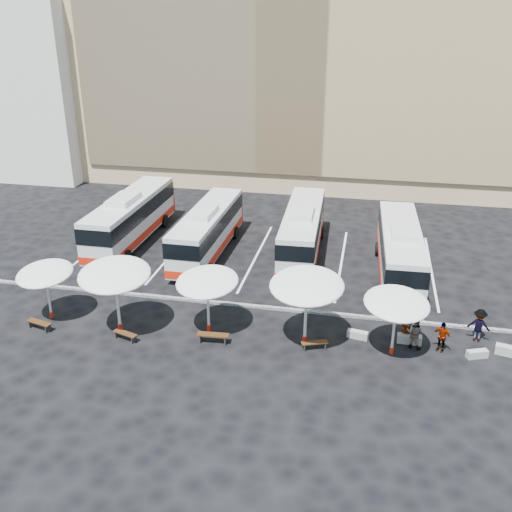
% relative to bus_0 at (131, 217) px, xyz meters
% --- Properties ---
extents(ground, '(120.00, 120.00, 0.00)m').
position_rel_bus_0_xyz_m(ground, '(9.72, -8.91, -1.95)').
color(ground, black).
rests_on(ground, ground).
extents(sandstone_building, '(42.00, 18.25, 29.60)m').
position_rel_bus_0_xyz_m(sandstone_building, '(9.72, 22.96, 10.68)').
color(sandstone_building, tan).
rests_on(sandstone_building, ground).
extents(apartment_block, '(14.00, 14.00, 18.00)m').
position_rel_bus_0_xyz_m(apartment_block, '(-18.28, 19.09, 7.05)').
color(apartment_block, silver).
rests_on(apartment_block, ground).
extents(curb_divider, '(34.00, 0.25, 0.15)m').
position_rel_bus_0_xyz_m(curb_divider, '(9.72, -8.41, -1.87)').
color(curb_divider, black).
rests_on(curb_divider, ground).
extents(bay_lines, '(24.15, 12.00, 0.01)m').
position_rel_bus_0_xyz_m(bay_lines, '(9.72, -0.91, -1.94)').
color(bay_lines, white).
rests_on(bay_lines, ground).
extents(bus_0, '(2.84, 12.03, 3.82)m').
position_rel_bus_0_xyz_m(bus_0, '(0.00, 0.00, 0.00)').
color(bus_0, silver).
rests_on(bus_0, ground).
extents(bus_1, '(2.73, 11.36, 3.60)m').
position_rel_bus_0_xyz_m(bus_1, '(6.24, -1.12, -0.11)').
color(bus_1, silver).
rests_on(bus_1, ground).
extents(bus_2, '(3.02, 11.57, 3.65)m').
position_rel_bus_0_xyz_m(bus_2, '(12.82, 0.08, -0.09)').
color(bus_2, silver).
rests_on(bus_2, ground).
extents(bus_3, '(2.99, 11.59, 3.65)m').
position_rel_bus_0_xyz_m(bus_3, '(19.44, -2.26, -0.08)').
color(bus_3, silver).
rests_on(bus_3, ground).
extents(sunshade_0, '(3.36, 3.39, 3.23)m').
position_rel_bus_0_xyz_m(sunshade_0, '(0.09, -11.91, 0.80)').
color(sunshade_0, silver).
rests_on(sunshade_0, ground).
extents(sunshade_1, '(4.60, 4.64, 3.97)m').
position_rel_bus_0_xyz_m(sunshade_1, '(4.52, -12.48, 1.42)').
color(sunshade_1, silver).
rests_on(sunshade_1, ground).
extents(sunshade_2, '(3.95, 3.99, 3.48)m').
position_rel_bus_0_xyz_m(sunshade_2, '(9.25, -11.52, 1.01)').
color(sunshade_2, silver).
rests_on(sunshade_2, ground).
extents(sunshade_3, '(3.94, 3.98, 3.96)m').
position_rel_bus_0_xyz_m(sunshade_3, '(14.51, -11.73, 1.42)').
color(sunshade_3, silver).
rests_on(sunshade_3, ground).
extents(sunshade_4, '(4.05, 4.08, 3.39)m').
position_rel_bus_0_xyz_m(sunshade_4, '(18.96, -11.81, 0.93)').
color(sunshade_4, silver).
rests_on(sunshade_4, ground).
extents(wood_bench_0, '(1.56, 0.77, 0.46)m').
position_rel_bus_0_xyz_m(wood_bench_0, '(0.15, -13.23, -1.59)').
color(wood_bench_0, '#321B0B').
rests_on(wood_bench_0, ground).
extents(wood_bench_1, '(1.46, 0.80, 0.43)m').
position_rel_bus_0_xyz_m(wood_bench_1, '(5.20, -13.31, -1.62)').
color(wood_bench_1, '#321B0B').
rests_on(wood_bench_1, ground).
extents(wood_bench_2, '(1.70, 0.56, 0.51)m').
position_rel_bus_0_xyz_m(wood_bench_2, '(9.80, -12.63, -1.56)').
color(wood_bench_2, '#321B0B').
rests_on(wood_bench_2, ground).
extents(wood_bench_3, '(1.41, 0.84, 0.42)m').
position_rel_bus_0_xyz_m(wood_bench_3, '(15.07, -12.18, -1.63)').
color(wood_bench_3, '#321B0B').
rests_on(wood_bench_3, ground).
extents(conc_bench_0, '(1.14, 0.56, 0.41)m').
position_rel_bus_0_xyz_m(conc_bench_0, '(17.21, -10.64, -1.74)').
color(conc_bench_0, gray).
rests_on(conc_bench_0, ground).
extents(conc_bench_1, '(1.26, 0.46, 0.47)m').
position_rel_bus_0_xyz_m(conc_bench_1, '(19.88, -10.59, -1.72)').
color(conc_bench_1, gray).
rests_on(conc_bench_1, ground).
extents(conc_bench_2, '(1.13, 0.73, 0.40)m').
position_rel_bus_0_xyz_m(conc_bench_2, '(23.17, -11.30, -1.75)').
color(conc_bench_2, gray).
rests_on(conc_bench_2, ground).
extents(conc_bench_3, '(1.36, 0.72, 0.49)m').
position_rel_bus_0_xyz_m(conc_bench_3, '(24.77, -10.76, -1.71)').
color(conc_bench_3, gray).
rests_on(conc_bench_3, ground).
extents(passenger_0, '(0.73, 0.55, 1.81)m').
position_rel_bus_0_xyz_m(passenger_0, '(19.74, -10.38, -1.04)').
color(passenger_0, black).
rests_on(passenger_0, ground).
extents(passenger_1, '(1.03, 0.92, 1.77)m').
position_rel_bus_0_xyz_m(passenger_1, '(20.07, -11.01, -1.07)').
color(passenger_1, black).
rests_on(passenger_1, ground).
extents(passenger_2, '(1.03, 0.79, 1.64)m').
position_rel_bus_0_xyz_m(passenger_2, '(21.40, -11.00, -1.13)').
color(passenger_2, black).
rests_on(passenger_2, ground).
extents(passenger_3, '(1.32, 0.95, 1.84)m').
position_rel_bus_0_xyz_m(passenger_3, '(23.40, -9.61, -1.03)').
color(passenger_3, black).
rests_on(passenger_3, ground).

